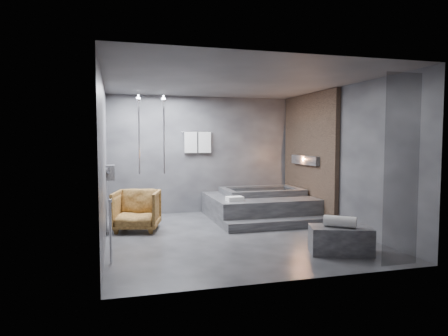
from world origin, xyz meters
name	(u,v)px	position (x,y,z in m)	size (l,w,h in m)	color
room	(249,141)	(0.40, 0.24, 1.73)	(5.00, 5.04, 2.82)	#2B2B2D
tub_deck	(258,207)	(1.05, 1.45, 0.25)	(2.20, 2.00, 0.50)	#2F2F32
tub_step	(279,224)	(1.05, 0.27, 0.09)	(2.20, 0.36, 0.18)	#2F2F32
concrete_bench	(341,240)	(1.28, -1.58, 0.21)	(0.92, 0.51, 0.42)	#343436
driftwood_chair	(137,210)	(-1.68, 0.87, 0.39)	(0.84, 0.86, 0.78)	#4E3113
rolled_towel	(340,222)	(1.25, -1.61, 0.50)	(0.17, 0.17, 0.48)	white
deck_towel	(235,199)	(0.30, 0.85, 0.54)	(0.33, 0.24, 0.09)	white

